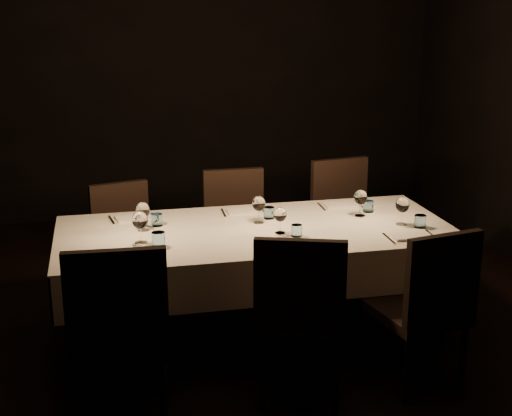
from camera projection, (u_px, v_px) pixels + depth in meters
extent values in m
cube|color=black|center=(256.00, 337.00, 4.78)|extent=(5.00, 6.00, 0.01)
cube|color=black|center=(191.00, 69.00, 7.17)|extent=(5.00, 0.01, 3.00)
cube|color=black|center=(256.00, 233.00, 4.57)|extent=(2.40, 1.00, 0.04)
cylinder|color=black|center=(80.00, 332.00, 4.05)|extent=(0.07, 0.07, 0.71)
cylinder|color=black|center=(82.00, 278.00, 4.84)|extent=(0.07, 0.07, 0.71)
cylinder|color=black|center=(442.00, 298.00, 4.52)|extent=(0.07, 0.07, 0.71)
cylinder|color=black|center=(390.00, 254.00, 5.31)|extent=(0.07, 0.07, 0.71)
cube|color=beige|center=(256.00, 230.00, 4.57)|extent=(2.52, 1.12, 0.01)
cube|color=beige|center=(239.00, 226.00, 5.13)|extent=(2.52, 0.01, 0.28)
cube|color=beige|center=(277.00, 283.00, 4.09)|extent=(2.52, 0.01, 0.28)
cube|color=beige|center=(435.00, 237.00, 4.87)|extent=(0.01, 1.12, 0.28)
cube|color=beige|center=(56.00, 266.00, 4.35)|extent=(0.01, 1.12, 0.28)
cylinder|color=black|center=(160.00, 359.00, 4.03)|extent=(0.04, 0.04, 0.43)
cylinder|color=black|center=(164.00, 398.00, 3.64)|extent=(0.04, 0.04, 0.43)
cylinder|color=black|center=(85.00, 365.00, 3.96)|extent=(0.04, 0.04, 0.43)
cylinder|color=black|center=(80.00, 406.00, 3.57)|extent=(0.04, 0.04, 0.43)
cube|color=black|center=(120.00, 339.00, 3.73)|extent=(0.52, 0.52, 0.06)
cube|color=black|center=(116.00, 302.00, 3.44)|extent=(0.50, 0.07, 0.54)
cube|color=silver|center=(134.00, 257.00, 4.04)|extent=(0.25, 0.17, 0.02)
cube|color=silver|center=(107.00, 260.00, 4.01)|extent=(0.03, 0.22, 0.01)
cube|color=silver|center=(161.00, 256.00, 4.07)|extent=(0.03, 0.22, 0.01)
cylinder|color=silver|center=(158.00, 239.00, 4.23)|extent=(0.08, 0.08, 0.09)
cylinder|color=white|center=(141.00, 242.00, 4.30)|extent=(0.07, 0.07, 0.00)
cylinder|color=white|center=(141.00, 235.00, 4.28)|extent=(0.01, 0.01, 0.09)
ellipsoid|color=white|center=(140.00, 220.00, 4.26)|extent=(0.10, 0.10, 0.11)
cylinder|color=black|center=(335.00, 346.00, 4.21)|extent=(0.04, 0.04, 0.42)
cylinder|color=black|center=(335.00, 380.00, 3.82)|extent=(0.04, 0.04, 0.42)
cylinder|color=black|center=(268.00, 342.00, 4.25)|extent=(0.04, 0.04, 0.42)
cylinder|color=black|center=(261.00, 376.00, 3.87)|extent=(0.04, 0.04, 0.42)
cube|color=black|center=(301.00, 321.00, 3.97)|extent=(0.61, 0.61, 0.06)
cube|color=black|center=(300.00, 287.00, 3.69)|extent=(0.47, 0.20, 0.52)
cube|color=silver|center=(283.00, 246.00, 4.22)|extent=(0.22, 0.16, 0.02)
cube|color=silver|center=(262.00, 248.00, 4.20)|extent=(0.04, 0.19, 0.01)
cube|color=silver|center=(305.00, 245.00, 4.25)|extent=(0.04, 0.19, 0.01)
cylinder|color=silver|center=(297.00, 230.00, 4.41)|extent=(0.07, 0.07, 0.07)
cylinder|color=white|center=(280.00, 233.00, 4.48)|extent=(0.06, 0.06, 0.00)
cylinder|color=white|center=(280.00, 226.00, 4.47)|extent=(0.01, 0.01, 0.08)
ellipsoid|color=white|center=(280.00, 214.00, 4.44)|extent=(0.08, 0.08, 0.10)
cylinder|color=black|center=(422.00, 330.00, 4.42)|extent=(0.04, 0.04, 0.41)
cylinder|color=black|center=(463.00, 357.00, 4.08)|extent=(0.04, 0.04, 0.41)
cylinder|color=black|center=(369.00, 341.00, 4.28)|extent=(0.04, 0.04, 0.41)
cylinder|color=black|center=(406.00, 370.00, 3.94)|extent=(0.04, 0.04, 0.41)
cube|color=black|center=(417.00, 312.00, 4.11)|extent=(0.55, 0.55, 0.06)
cube|color=black|center=(443.00, 279.00, 3.86)|extent=(0.47, 0.14, 0.51)
cube|color=silver|center=(411.00, 236.00, 4.39)|extent=(0.24, 0.16, 0.02)
cube|color=silver|center=(389.00, 239.00, 4.36)|extent=(0.02, 0.21, 0.01)
cube|color=silver|center=(432.00, 235.00, 4.42)|extent=(0.02, 0.21, 0.01)
cylinder|color=silver|center=(420.00, 221.00, 4.58)|extent=(0.07, 0.07, 0.08)
cylinder|color=white|center=(401.00, 224.00, 4.65)|extent=(0.07, 0.07, 0.00)
cylinder|color=white|center=(402.00, 217.00, 4.64)|extent=(0.01, 0.01, 0.09)
ellipsoid|color=white|center=(402.00, 205.00, 4.61)|extent=(0.09, 0.09, 0.10)
cylinder|color=black|center=(114.00, 295.00, 4.98)|extent=(0.04, 0.04, 0.37)
cylinder|color=black|center=(101.00, 278.00, 5.28)|extent=(0.04, 0.04, 0.37)
cylinder|color=black|center=(161.00, 287.00, 5.13)|extent=(0.04, 0.04, 0.37)
cylinder|color=black|center=(146.00, 271.00, 5.43)|extent=(0.04, 0.04, 0.37)
cube|color=black|center=(129.00, 255.00, 5.14)|extent=(0.52, 0.52, 0.06)
cube|color=black|center=(120.00, 214.00, 5.23)|extent=(0.43, 0.15, 0.47)
cube|color=silver|center=(133.00, 218.00, 4.76)|extent=(0.25, 0.18, 0.02)
cube|color=silver|center=(111.00, 220.00, 4.73)|extent=(0.05, 0.20, 0.01)
cube|color=silver|center=(155.00, 217.00, 4.79)|extent=(0.04, 0.20, 0.01)
cylinder|color=silver|center=(157.00, 220.00, 4.61)|extent=(0.07, 0.07, 0.08)
cylinder|color=white|center=(144.00, 230.00, 4.53)|extent=(0.07, 0.07, 0.00)
cylinder|color=white|center=(143.00, 223.00, 4.52)|extent=(0.01, 0.01, 0.09)
ellipsoid|color=white|center=(143.00, 210.00, 4.49)|extent=(0.09, 0.09, 0.10)
cylinder|color=black|center=(218.00, 284.00, 5.15)|extent=(0.04, 0.04, 0.40)
cylinder|color=black|center=(210.00, 265.00, 5.51)|extent=(0.04, 0.04, 0.40)
cylinder|color=black|center=(269.00, 280.00, 5.23)|extent=(0.04, 0.04, 0.40)
cylinder|color=black|center=(258.00, 262.00, 5.58)|extent=(0.04, 0.04, 0.40)
cube|color=black|center=(239.00, 244.00, 5.30)|extent=(0.46, 0.46, 0.06)
cube|color=black|center=(234.00, 201.00, 5.41)|extent=(0.46, 0.06, 0.50)
cube|color=silver|center=(243.00, 211.00, 4.92)|extent=(0.22, 0.14, 0.02)
cube|color=silver|center=(224.00, 213.00, 4.89)|extent=(0.02, 0.20, 0.01)
cube|color=silver|center=(263.00, 211.00, 4.95)|extent=(0.02, 0.20, 0.01)
cylinder|color=silver|center=(269.00, 213.00, 4.77)|extent=(0.07, 0.07, 0.08)
cylinder|color=white|center=(259.00, 222.00, 4.69)|extent=(0.07, 0.07, 0.00)
cylinder|color=white|center=(259.00, 216.00, 4.67)|extent=(0.01, 0.01, 0.08)
ellipsoid|color=white|center=(259.00, 204.00, 4.65)|extent=(0.09, 0.09, 0.10)
cylinder|color=black|center=(338.00, 274.00, 5.31)|extent=(0.04, 0.04, 0.41)
cylinder|color=black|center=(315.00, 257.00, 5.67)|extent=(0.04, 0.04, 0.41)
cylinder|color=black|center=(384.00, 267.00, 5.45)|extent=(0.04, 0.04, 0.41)
cylinder|color=black|center=(359.00, 251.00, 5.80)|extent=(0.04, 0.04, 0.41)
cube|color=black|center=(350.00, 233.00, 5.49)|extent=(0.54, 0.54, 0.06)
cube|color=black|center=(339.00, 191.00, 5.60)|extent=(0.48, 0.12, 0.51)
cube|color=silver|center=(340.00, 205.00, 5.06)|extent=(0.22, 0.14, 0.02)
cube|color=silver|center=(321.00, 207.00, 5.04)|extent=(0.02, 0.20, 0.01)
cube|color=silver|center=(359.00, 204.00, 5.10)|extent=(0.02, 0.20, 0.01)
cylinder|color=silver|center=(368.00, 206.00, 4.92)|extent=(0.07, 0.07, 0.08)
cylinder|color=white|center=(360.00, 216.00, 4.83)|extent=(0.07, 0.07, 0.00)
cylinder|color=white|center=(360.00, 209.00, 4.82)|extent=(0.01, 0.01, 0.09)
ellipsoid|color=white|center=(361.00, 197.00, 4.80)|extent=(0.09, 0.09, 0.10)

